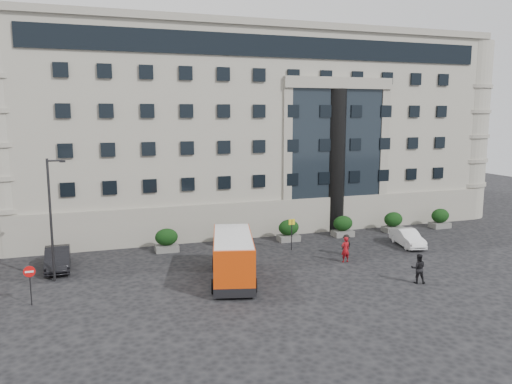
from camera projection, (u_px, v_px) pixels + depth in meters
ground at (245, 276)px, 33.40m from camera, size 120.00×120.00×0.00m
civic_building at (236, 130)px, 54.50m from camera, size 44.00×24.00×18.00m
entrance_column at (335, 161)px, 45.83m from camera, size 1.80×1.80×13.00m
hedge_a at (167, 240)px, 39.29m from camera, size 1.80×1.26×1.84m
hedge_b at (230, 235)px, 40.94m from camera, size 1.80×1.26×1.84m
hedge_c at (289, 230)px, 42.58m from camera, size 1.80×1.26×1.84m
hedge_d at (343, 226)px, 44.23m from camera, size 1.80×1.26×1.84m
hedge_e at (393, 222)px, 45.88m from camera, size 1.80×1.26×1.84m
hedge_f at (440, 218)px, 47.52m from camera, size 1.80×1.26×1.84m
street_lamp at (52, 215)px, 31.75m from camera, size 1.16×0.18×8.00m
bus_stop_sign at (292, 229)px, 39.56m from camera, size 0.50×0.08×2.52m
no_entry_sign at (30, 277)px, 28.06m from camera, size 0.64×0.16×2.32m
minibus at (233, 256)px, 32.28m from camera, size 4.23×7.63×3.02m
parked_car_b at (58, 258)px, 34.83m from camera, size 1.73×4.71×1.54m
parked_car_c at (56, 239)px, 40.61m from camera, size 2.40×4.86×1.36m
parked_car_d at (44, 234)px, 42.63m from camera, size 2.39×4.67×1.26m
white_taxi at (408, 238)px, 40.97m from camera, size 2.19×4.38×1.38m
pedestrian_a at (345, 249)px, 36.45m from camera, size 0.73×0.51×1.90m
pedestrian_b at (418, 268)px, 31.94m from camera, size 1.16×1.06×1.93m
pedestrian_c at (346, 245)px, 38.31m from camera, size 1.21×1.03×1.62m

